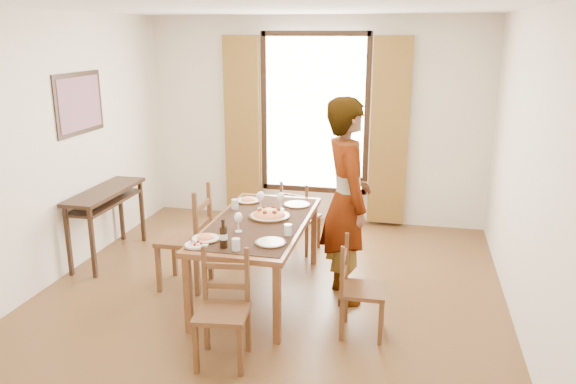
% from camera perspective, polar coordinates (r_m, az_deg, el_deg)
% --- Properties ---
extents(ground, '(5.00, 5.00, 0.00)m').
position_cam_1_polar(ground, '(5.55, -2.03, -10.68)').
color(ground, '#523519').
rests_on(ground, ground).
extents(room_shell, '(4.60, 5.10, 2.74)m').
position_cam_1_polar(room_shell, '(5.18, -1.88, 5.40)').
color(room_shell, silver).
rests_on(room_shell, ground).
extents(console_table, '(0.38, 1.20, 0.80)m').
position_cam_1_polar(console_table, '(6.59, -18.04, -0.76)').
color(console_table, black).
rests_on(console_table, ground).
extents(dining_table, '(0.89, 1.82, 0.76)m').
position_cam_1_polar(dining_table, '(5.38, -2.98, -3.63)').
color(dining_table, brown).
rests_on(dining_table, ground).
extents(chair_west, '(0.47, 0.47, 1.05)m').
position_cam_1_polar(chair_west, '(5.70, -10.16, -4.85)').
color(chair_west, brown).
rests_on(chair_west, ground).
extents(chair_north, '(0.46, 0.46, 0.85)m').
position_cam_1_polar(chair_north, '(6.54, 1.17, -2.71)').
color(chair_north, brown).
rests_on(chair_north, ground).
extents(chair_south, '(0.44, 0.44, 0.89)m').
position_cam_1_polar(chair_south, '(4.44, -6.63, -12.00)').
color(chair_south, brown).
rests_on(chair_south, ground).
extents(chair_east, '(0.38, 0.38, 0.84)m').
position_cam_1_polar(chair_east, '(4.83, 7.30, -9.92)').
color(chair_east, brown).
rests_on(chair_east, ground).
extents(man, '(1.02, 0.95, 1.94)m').
position_cam_1_polar(man, '(5.26, 5.98, -0.93)').
color(man, gray).
rests_on(man, ground).
extents(plate_sw, '(0.27, 0.27, 0.05)m').
position_cam_1_polar(plate_sw, '(4.92, -8.38, -4.54)').
color(plate_sw, silver).
rests_on(plate_sw, dining_table).
extents(plate_se, '(0.27, 0.27, 0.05)m').
position_cam_1_polar(plate_se, '(4.78, -1.79, -4.97)').
color(plate_se, silver).
rests_on(plate_se, dining_table).
extents(plate_nw, '(0.27, 0.27, 0.05)m').
position_cam_1_polar(plate_nw, '(5.95, -4.06, -0.74)').
color(plate_nw, silver).
rests_on(plate_nw, dining_table).
extents(plate_ne, '(0.27, 0.27, 0.05)m').
position_cam_1_polar(plate_ne, '(5.81, 0.92, -1.12)').
color(plate_ne, silver).
rests_on(plate_ne, dining_table).
extents(pasta_platter, '(0.40, 0.40, 0.10)m').
position_cam_1_polar(pasta_platter, '(5.43, -1.92, -2.10)').
color(pasta_platter, '#D9581B').
rests_on(pasta_platter, dining_table).
extents(caprese_plate, '(0.20, 0.20, 0.04)m').
position_cam_1_polar(caprese_plate, '(4.80, -9.28, -5.18)').
color(caprese_plate, silver).
rests_on(caprese_plate, dining_table).
extents(wine_glass_a, '(0.08, 0.08, 0.18)m').
position_cam_1_polar(wine_glass_a, '(5.05, -5.06, -3.07)').
color(wine_glass_a, white).
rests_on(wine_glass_a, dining_table).
extents(wine_glass_b, '(0.08, 0.08, 0.18)m').
position_cam_1_polar(wine_glass_b, '(5.66, -0.73, -0.90)').
color(wine_glass_b, white).
rests_on(wine_glass_b, dining_table).
extents(wine_glass_c, '(0.08, 0.08, 0.18)m').
position_cam_1_polar(wine_glass_c, '(5.69, -2.82, -0.83)').
color(wine_glass_c, white).
rests_on(wine_glass_c, dining_table).
extents(tumbler_a, '(0.07, 0.07, 0.10)m').
position_cam_1_polar(tumbler_a, '(4.97, -0.00, -3.86)').
color(tumbler_a, silver).
rests_on(tumbler_a, dining_table).
extents(tumbler_b, '(0.07, 0.07, 0.10)m').
position_cam_1_polar(tumbler_b, '(5.72, -5.41, -1.24)').
color(tumbler_b, silver).
rests_on(tumbler_b, dining_table).
extents(tumbler_c, '(0.07, 0.07, 0.10)m').
position_cam_1_polar(tumbler_c, '(4.66, -5.31, -5.32)').
color(tumbler_c, silver).
rests_on(tumbler_c, dining_table).
extents(wine_bottle, '(0.07, 0.07, 0.25)m').
position_cam_1_polar(wine_bottle, '(4.69, -6.59, -4.22)').
color(wine_bottle, black).
rests_on(wine_bottle, dining_table).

